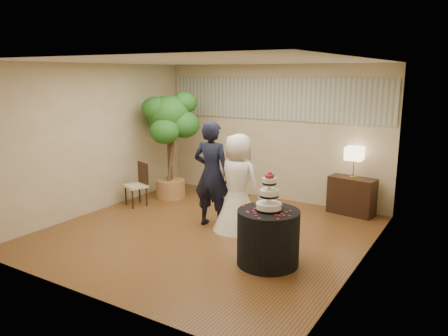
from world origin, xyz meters
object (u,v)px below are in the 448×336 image
Objects in this scene: bride at (238,182)px; side_chair at (136,185)px; ficus_tree at (169,145)px; wedding_cake at (269,191)px; table_lamp at (354,162)px; cake_table at (268,237)px; groom at (212,174)px; console at (352,196)px.

bride is 1.91× the size of side_chair.
wedding_cake is at bearing -30.73° from ficus_tree.
bride is at bearing -127.85° from table_lamp.
cake_table is 2.92m from table_lamp.
ficus_tree is (-3.23, 1.92, 0.76)m from cake_table.
bride is 1.91× the size of cake_table.
wedding_cake reaches higher than cake_table.
groom is 1.99m from ficus_tree.
wedding_cake is 0.64× the size of console.
bride reaches higher than table_lamp.
bride is (0.48, 0.06, -0.10)m from groom.
cake_table is at bearing 142.99° from groom.
wedding_cake reaches higher than side_chair.
cake_table is 0.66m from wedding_cake.
cake_table is (1.05, -0.99, -0.44)m from bride.
cake_table is at bearing -30.73° from ficus_tree.
cake_table is 3.64m from side_chair.
groom is 2.75m from console.
groom is at bearing -126.49° from console.
cake_table is 0.38× the size of ficus_tree.
console is at bearing -124.74° from bride.
side_chair is at bearing -105.68° from ficus_tree.
wedding_cake is 0.94× the size of table_lamp.
wedding_cake is 0.63× the size of side_chair.
console is 0.64m from table_lamp.
cake_table is at bearing 139.89° from bride.
side_chair is (-2.42, 0.12, -0.39)m from bride.
bride is 3.01× the size of wedding_cake.
console is (1.43, 1.84, -0.47)m from bride.
groom is at bearing -30.38° from ficus_tree.
wedding_cake is 2.85m from table_lamp.
bride is at bearing 136.78° from cake_table.
ficus_tree reaches higher than table_lamp.
console is (0.38, 2.83, -0.03)m from cake_table.
groom is at bearing 148.88° from wedding_cake.
wedding_cake is 3.69m from side_chair.
ficus_tree is at bearing -157.38° from console.
cake_table is 2.85m from console.
side_chair is at bearing 162.36° from cake_table.
table_lamp is 0.67× the size of side_chair.
table_lamp is at bearing 82.35° from cake_table.
console is at bearing 44.99° from side_chair.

